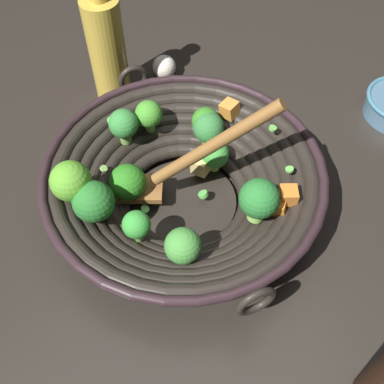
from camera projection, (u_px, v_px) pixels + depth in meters
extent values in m
plane|color=#28231E|center=(184.00, 204.00, 0.73)|extent=(4.00, 4.00, 0.00)
cylinder|color=black|center=(184.00, 202.00, 0.73)|extent=(0.17, 0.17, 0.01)
torus|color=black|center=(184.00, 197.00, 0.71)|extent=(0.22, 0.22, 0.02)
torus|color=black|center=(184.00, 193.00, 0.71)|extent=(0.25, 0.25, 0.02)
torus|color=black|center=(184.00, 189.00, 0.70)|extent=(0.28, 0.28, 0.02)
torus|color=black|center=(184.00, 186.00, 0.69)|extent=(0.31, 0.31, 0.02)
torus|color=black|center=(184.00, 182.00, 0.68)|extent=(0.34, 0.34, 0.02)
torus|color=black|center=(184.00, 178.00, 0.68)|extent=(0.37, 0.37, 0.02)
torus|color=black|center=(184.00, 174.00, 0.67)|extent=(0.40, 0.40, 0.02)
torus|color=#2C1D22|center=(184.00, 170.00, 0.66)|extent=(0.42, 0.42, 0.01)
torus|color=black|center=(133.00, 79.00, 0.78)|extent=(0.05, 0.02, 0.05)
torus|color=black|center=(256.00, 302.00, 0.54)|extent=(0.05, 0.02, 0.05)
cylinder|color=#79AA4E|center=(138.00, 235.00, 0.63)|extent=(0.02, 0.02, 0.02)
sphere|color=green|center=(136.00, 225.00, 0.61)|extent=(0.04, 0.04, 0.04)
cylinder|color=#6A9B48|center=(126.00, 137.00, 0.73)|extent=(0.02, 0.02, 0.02)
sphere|color=#37863C|center=(123.00, 124.00, 0.71)|extent=(0.05, 0.05, 0.05)
cylinder|color=#74A448|center=(97.00, 214.00, 0.64)|extent=(0.02, 0.02, 0.01)
sphere|color=#28712A|center=(93.00, 202.00, 0.62)|extent=(0.06, 0.06, 0.06)
cylinder|color=#6CB33B|center=(183.00, 256.00, 0.62)|extent=(0.02, 0.02, 0.01)
sphere|color=#46923C|center=(183.00, 246.00, 0.59)|extent=(0.05, 0.05, 0.05)
cylinder|color=#789D46|center=(214.00, 165.00, 0.74)|extent=(0.02, 0.02, 0.02)
sphere|color=green|center=(215.00, 154.00, 0.72)|extent=(0.05, 0.05, 0.05)
cylinder|color=#64AF42|center=(205.00, 134.00, 0.76)|extent=(0.03, 0.02, 0.02)
sphere|color=#357F23|center=(206.00, 121.00, 0.74)|extent=(0.05, 0.05, 0.05)
cylinder|color=#5A8E4E|center=(130.00, 196.00, 0.70)|extent=(0.03, 0.03, 0.02)
sphere|color=#29771D|center=(128.00, 182.00, 0.68)|extent=(0.06, 0.06, 0.06)
cylinder|color=#86B94F|center=(256.00, 213.00, 0.64)|extent=(0.03, 0.03, 0.02)
sphere|color=#287530|center=(259.00, 199.00, 0.62)|extent=(0.06, 0.06, 0.06)
cylinder|color=#679346|center=(150.00, 126.00, 0.75)|extent=(0.02, 0.02, 0.02)
sphere|color=#45952D|center=(149.00, 114.00, 0.72)|extent=(0.04, 0.04, 0.04)
cylinder|color=#5AA14C|center=(76.00, 196.00, 0.64)|extent=(0.03, 0.03, 0.02)
sphere|color=#58A32C|center=(71.00, 181.00, 0.61)|extent=(0.06, 0.06, 0.06)
cylinder|color=#83C053|center=(208.00, 139.00, 0.75)|extent=(0.03, 0.03, 0.01)
sphere|color=#347939|center=(208.00, 127.00, 0.73)|extent=(0.05, 0.05, 0.05)
cube|color=orange|center=(288.00, 195.00, 0.64)|extent=(0.03, 0.03, 0.02)
cube|color=orange|center=(278.00, 206.00, 0.64)|extent=(0.04, 0.04, 0.03)
cube|color=#DDBC70|center=(201.00, 165.00, 0.73)|extent=(0.03, 0.04, 0.03)
cube|color=orange|center=(230.00, 109.00, 0.75)|extent=(0.03, 0.03, 0.03)
cylinder|color=#6BC651|center=(208.00, 132.00, 0.75)|extent=(0.01, 0.01, 0.01)
cylinder|color=#99D166|center=(104.00, 169.00, 0.70)|extent=(0.02, 0.02, 0.01)
cylinder|color=#6BC651|center=(290.00, 169.00, 0.66)|extent=(0.02, 0.02, 0.01)
cylinder|color=#56B247|center=(203.00, 194.00, 0.71)|extent=(0.02, 0.02, 0.01)
cylinder|color=#6BC651|center=(145.00, 209.00, 0.69)|extent=(0.02, 0.02, 0.01)
cylinder|color=#6BC651|center=(273.00, 128.00, 0.70)|extent=(0.02, 0.02, 0.01)
cylinder|color=#56B247|center=(112.00, 120.00, 0.73)|extent=(0.02, 0.02, 0.01)
cube|color=brown|center=(140.00, 189.00, 0.70)|extent=(0.09, 0.08, 0.01)
cylinder|color=brown|center=(213.00, 145.00, 0.62)|extent=(0.15, 0.13, 0.16)
cylinder|color=gold|center=(108.00, 52.00, 0.81)|extent=(0.07, 0.07, 0.20)
sphere|color=silver|center=(164.00, 67.00, 0.90)|extent=(0.05, 0.05, 0.05)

